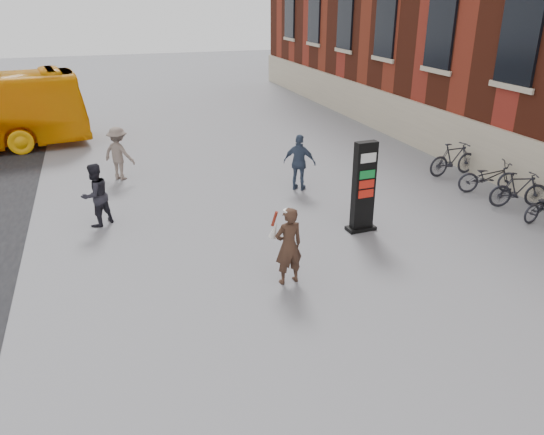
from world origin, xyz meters
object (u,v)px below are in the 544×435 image
object	(u,v)px
pedestrian_c	(300,163)
bike_6	(488,177)
pedestrian_a	(95,195)
bike_7	(453,159)
pedestrian_b	(119,154)
woman	(288,245)
bike_5	(519,190)
info_pylon	(364,187)

from	to	relation	value
pedestrian_c	bike_6	xyz separation A→B (m)	(5.57, -2.11, -0.39)
pedestrian_a	bike_7	bearing A→B (deg)	146.55
pedestrian_b	bike_6	size ratio (longest dim) A/B	0.93
woman	pedestrian_b	xyz separation A→B (m)	(-2.99, 8.37, -0.00)
woman	bike_7	size ratio (longest dim) A/B	0.92
pedestrian_b	bike_7	size ratio (longest dim) A/B	0.94
bike_5	bike_7	xyz separation A→B (m)	(0.00, 3.13, 0.04)
info_pylon	pedestrian_b	bearing A→B (deg)	128.79
bike_5	info_pylon	bearing A→B (deg)	104.63
bike_5	bike_6	xyz separation A→B (m)	(0.00, 1.32, -0.03)
pedestrian_a	pedestrian_c	size ratio (longest dim) A/B	0.96
pedestrian_c	info_pylon	bearing A→B (deg)	134.05
info_pylon	pedestrian_c	bearing A→B (deg)	93.40
pedestrian_a	bike_7	size ratio (longest dim) A/B	0.90
bike_6	bike_7	distance (m)	1.81
woman	pedestrian_c	distance (m)	5.98
bike_5	woman	bearing A→B (deg)	118.42
woman	bike_6	distance (m)	8.65
info_pylon	bike_6	xyz separation A→B (m)	(5.16, 1.38, -0.70)
woman	pedestrian_b	size ratio (longest dim) A/B	0.98
pedestrian_a	bike_5	size ratio (longest dim) A/B	0.98
bike_7	pedestrian_a	bearing A→B (deg)	89.71
woman	pedestrian_a	size ratio (longest dim) A/B	1.01
bike_5	bike_7	distance (m)	3.13
bike_6	bike_7	size ratio (longest dim) A/B	1.00
woman	bike_6	world-z (taller)	woman
info_pylon	bike_6	bearing A→B (deg)	11.62
pedestrian_a	bike_7	distance (m)	11.80
pedestrian_a	info_pylon	bearing A→B (deg)	122.32
pedestrian_a	pedestrian_c	world-z (taller)	pedestrian_c
woman	info_pylon	bearing A→B (deg)	-151.89
info_pylon	bike_6	world-z (taller)	info_pylon
pedestrian_a	bike_6	size ratio (longest dim) A/B	0.90
info_pylon	pedestrian_a	xyz separation A→B (m)	(-6.62, 2.56, -0.34)
bike_7	bike_6	bearing A→B (deg)	176.62
bike_5	bike_7	bearing A→B (deg)	13.92
bike_5	bike_6	bearing A→B (deg)	13.92
pedestrian_b	bike_6	bearing A→B (deg)	-163.06
info_pylon	bike_6	distance (m)	5.38
pedestrian_b	pedestrian_c	distance (m)	6.10
pedestrian_c	bike_5	bearing A→B (deg)	-174.35
info_pylon	bike_7	size ratio (longest dim) A/B	1.26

